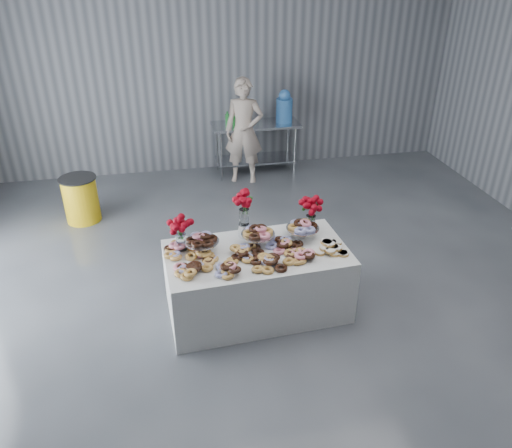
{
  "coord_description": "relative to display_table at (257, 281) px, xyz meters",
  "views": [
    {
      "loc": [
        -1.18,
        -4.04,
        3.51
      ],
      "look_at": [
        -0.25,
        0.59,
        0.91
      ],
      "focal_mm": 35.0,
      "sensor_mm": 36.0,
      "label": 1
    }
  ],
  "objects": [
    {
      "name": "ground",
      "position": [
        0.3,
        -0.28,
        -0.38
      ],
      "size": [
        9.0,
        9.0,
        0.0
      ],
      "primitive_type": "plane",
      "color": "#3A3D42",
      "rests_on": "ground"
    },
    {
      "name": "room_walls",
      "position": [
        0.03,
        -0.21,
        2.26
      ],
      "size": [
        8.04,
        9.04,
        4.02
      ],
      "color": "slate",
      "rests_on": "ground"
    },
    {
      "name": "display_table",
      "position": [
        0.0,
        0.0,
        0.0
      ],
      "size": [
        1.95,
        1.11,
        0.75
      ],
      "primitive_type": "cube",
      "rotation": [
        0.0,
        0.0,
        0.06
      ],
      "color": "white",
      "rests_on": "ground"
    },
    {
      "name": "prep_table",
      "position": [
        0.75,
        3.82,
        0.24
      ],
      "size": [
        1.5,
        0.6,
        0.9
      ],
      "color": "silver",
      "rests_on": "ground"
    },
    {
      "name": "donut_mounds",
      "position": [
        -0.0,
        -0.05,
        0.42
      ],
      "size": [
        1.85,
        0.9,
        0.09
      ],
      "primitive_type": null,
      "rotation": [
        0.0,
        0.0,
        0.06
      ],
      "color": "gold",
      "rests_on": "display_table"
    },
    {
      "name": "cake_stand_left",
      "position": [
        -0.56,
        0.12,
        0.52
      ],
      "size": [
        0.36,
        0.36,
        0.17
      ],
      "color": "silver",
      "rests_on": "display_table"
    },
    {
      "name": "cake_stand_mid",
      "position": [
        0.04,
        0.15,
        0.52
      ],
      "size": [
        0.36,
        0.36,
        0.17
      ],
      "color": "silver",
      "rests_on": "display_table"
    },
    {
      "name": "cake_stand_right",
      "position": [
        0.54,
        0.18,
        0.52
      ],
      "size": [
        0.36,
        0.36,
        0.17
      ],
      "color": "silver",
      "rests_on": "display_table"
    },
    {
      "name": "danish_pile",
      "position": [
        0.76,
        -0.11,
        0.43
      ],
      "size": [
        0.48,
        0.48,
        0.11
      ],
      "primitive_type": null,
      "color": "silver",
      "rests_on": "display_table"
    },
    {
      "name": "bouquet_left",
      "position": [
        -0.76,
        0.21,
        0.67
      ],
      "size": [
        0.26,
        0.26,
        0.42
      ],
      "color": "white",
      "rests_on": "display_table"
    },
    {
      "name": "bouquet_right",
      "position": [
        0.68,
        0.34,
        0.67
      ],
      "size": [
        0.26,
        0.26,
        0.42
      ],
      "color": "white",
      "rests_on": "display_table"
    },
    {
      "name": "bouquet_center",
      "position": [
        -0.07,
        0.35,
        0.75
      ],
      "size": [
        0.26,
        0.26,
        0.57
      ],
      "color": "silver",
      "rests_on": "display_table"
    },
    {
      "name": "water_jug",
      "position": [
        1.25,
        3.82,
        0.77
      ],
      "size": [
        0.28,
        0.28,
        0.55
      ],
      "color": "#4593EC",
      "rests_on": "prep_table"
    },
    {
      "name": "drink_bottles",
      "position": [
        0.43,
        3.72,
        0.66
      ],
      "size": [
        0.54,
        0.08,
        0.27
      ],
      "primitive_type": null,
      "color": "#268C33",
      "rests_on": "prep_table"
    },
    {
      "name": "person",
      "position": [
        0.5,
        3.52,
        0.5
      ],
      "size": [
        0.73,
        0.58,
        1.75
      ],
      "primitive_type": "imported",
      "rotation": [
        0.0,
        0.0,
        -0.29
      ],
      "color": "#CC8C93",
      "rests_on": "ground"
    },
    {
      "name": "trash_barrel",
      "position": [
        -2.09,
        2.55,
        -0.03
      ],
      "size": [
        0.53,
        0.53,
        0.68
      ],
      "rotation": [
        0.0,
        0.0,
        0.26
      ],
      "color": "yellow",
      "rests_on": "ground"
    }
  ]
}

